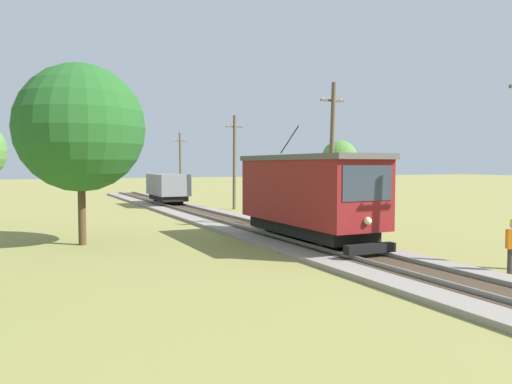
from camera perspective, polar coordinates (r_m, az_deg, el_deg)
The scene contains 7 objects.
red_tram at distance 21.24m, azimuth 5.91°, elevation -0.18°, with size 2.60×8.54×4.79m.
freight_car at distance 41.80m, azimuth -9.96°, elevation 0.54°, with size 2.40×5.20×2.31m.
utility_pole_mid at distance 26.55m, azimuth 8.57°, elevation 4.19°, with size 1.40×0.58×7.65m.
utility_pole_far at distance 38.17m, azimuth -2.46°, elevation 3.50°, with size 1.40×0.40×7.12m.
utility_pole_distant at distance 51.49m, azimuth -8.55°, elevation 3.08°, with size 1.40×0.48×6.60m.
tree_left_near at distance 51.09m, azimuth 9.47°, elevation 3.78°, with size 3.59×3.59×5.84m.
tree_left_far at distance 22.51m, azimuth -19.29°, elevation 6.85°, with size 5.37×5.37×7.64m.
Camera 1 is at (-10.95, 1.54, 3.42)m, focal length 35.28 mm.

